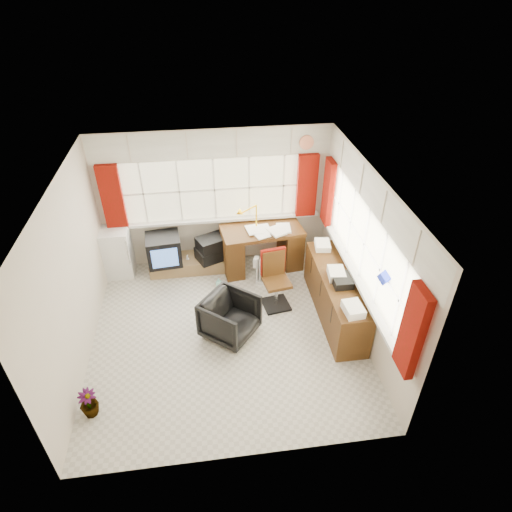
{
  "coord_description": "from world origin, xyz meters",
  "views": [
    {
      "loc": [
        -0.18,
        -4.7,
        4.73
      ],
      "look_at": [
        0.52,
        0.55,
        1.0
      ],
      "focal_mm": 30.0,
      "sensor_mm": 36.0,
      "label": 1
    }
  ],
  "objects_px": {
    "credenza": "(335,295)",
    "crt_tv": "(164,250)",
    "radiator": "(266,274)",
    "desk": "(262,246)",
    "mini_fridge": "(116,251)",
    "task_chair": "(275,276)",
    "tv_bench": "(189,263)",
    "desk_lamp": "(256,211)",
    "office_chair": "(230,317)"
  },
  "relations": [
    {
      "from": "desk",
      "to": "credenza",
      "type": "xyz_separation_m",
      "value": [
        0.96,
        -1.41,
        -0.07
      ]
    },
    {
      "from": "radiator",
      "to": "tv_bench",
      "type": "xyz_separation_m",
      "value": [
        -1.33,
        0.64,
        -0.09
      ]
    },
    {
      "from": "task_chair",
      "to": "mini_fridge",
      "type": "xyz_separation_m",
      "value": [
        -2.63,
        1.18,
        -0.07
      ]
    },
    {
      "from": "task_chair",
      "to": "credenza",
      "type": "bearing_deg",
      "value": -25.32
    },
    {
      "from": "desk",
      "to": "crt_tv",
      "type": "xyz_separation_m",
      "value": [
        -1.73,
        0.03,
        0.06
      ]
    },
    {
      "from": "desk_lamp",
      "to": "task_chair",
      "type": "distance_m",
      "value": 1.23
    },
    {
      "from": "task_chair",
      "to": "tv_bench",
      "type": "xyz_separation_m",
      "value": [
        -1.38,
        1.1,
        -0.4
      ]
    },
    {
      "from": "credenza",
      "to": "crt_tv",
      "type": "xyz_separation_m",
      "value": [
        -2.69,
        1.45,
        0.13
      ]
    },
    {
      "from": "task_chair",
      "to": "mini_fridge",
      "type": "bearing_deg",
      "value": 155.93
    },
    {
      "from": "crt_tv",
      "to": "mini_fridge",
      "type": "xyz_separation_m",
      "value": [
        -0.84,
        0.15,
        -0.06
      ]
    },
    {
      "from": "crt_tv",
      "to": "mini_fridge",
      "type": "distance_m",
      "value": 0.86
    },
    {
      "from": "desk",
      "to": "mini_fridge",
      "type": "xyz_separation_m",
      "value": [
        -2.57,
        0.18,
        0.0
      ]
    },
    {
      "from": "task_chair",
      "to": "office_chair",
      "type": "height_order",
      "value": "task_chair"
    },
    {
      "from": "radiator",
      "to": "tv_bench",
      "type": "bearing_deg",
      "value": 154.39
    },
    {
      "from": "desk",
      "to": "crt_tv",
      "type": "distance_m",
      "value": 1.73
    },
    {
      "from": "mini_fridge",
      "to": "radiator",
      "type": "bearing_deg",
      "value": -15.53
    },
    {
      "from": "radiator",
      "to": "credenza",
      "type": "relative_size",
      "value": 0.27
    },
    {
      "from": "mini_fridge",
      "to": "task_chair",
      "type": "bearing_deg",
      "value": -24.07
    },
    {
      "from": "office_chair",
      "to": "radiator",
      "type": "relative_size",
      "value": 1.37
    },
    {
      "from": "desk",
      "to": "crt_tv",
      "type": "relative_size",
      "value": 2.36
    },
    {
      "from": "office_chair",
      "to": "crt_tv",
      "type": "distance_m",
      "value": 1.97
    },
    {
      "from": "task_chair",
      "to": "tv_bench",
      "type": "distance_m",
      "value": 1.81
    },
    {
      "from": "task_chair",
      "to": "crt_tv",
      "type": "height_order",
      "value": "task_chair"
    },
    {
      "from": "mini_fridge",
      "to": "tv_bench",
      "type": "bearing_deg",
      "value": -3.65
    },
    {
      "from": "desk_lamp",
      "to": "tv_bench",
      "type": "relative_size",
      "value": 0.34
    },
    {
      "from": "radiator",
      "to": "desk",
      "type": "bearing_deg",
      "value": 90.58
    },
    {
      "from": "desk_lamp",
      "to": "office_chair",
      "type": "relative_size",
      "value": 0.65
    },
    {
      "from": "desk_lamp",
      "to": "desk",
      "type": "bearing_deg",
      "value": -35.01
    },
    {
      "from": "desk",
      "to": "desk_lamp",
      "type": "distance_m",
      "value": 0.7
    },
    {
      "from": "task_chair",
      "to": "mini_fridge",
      "type": "relative_size",
      "value": 1.1
    },
    {
      "from": "desk_lamp",
      "to": "crt_tv",
      "type": "bearing_deg",
      "value": -178.9
    },
    {
      "from": "office_chair",
      "to": "credenza",
      "type": "distance_m",
      "value": 1.69
    },
    {
      "from": "desk",
      "to": "task_chair",
      "type": "distance_m",
      "value": 1.0
    },
    {
      "from": "tv_bench",
      "to": "mini_fridge",
      "type": "relative_size",
      "value": 1.54
    },
    {
      "from": "office_chair",
      "to": "desk",
      "type": "bearing_deg",
      "value": 15.65
    },
    {
      "from": "radiator",
      "to": "mini_fridge",
      "type": "xyz_separation_m",
      "value": [
        -2.58,
        0.72,
        0.24
      ]
    },
    {
      "from": "mini_fridge",
      "to": "desk",
      "type": "bearing_deg",
      "value": -4.11
    },
    {
      "from": "credenza",
      "to": "desk_lamp",
      "type": "bearing_deg",
      "value": 125.31
    },
    {
      "from": "desk_lamp",
      "to": "office_chair",
      "type": "xyz_separation_m",
      "value": [
        -0.63,
        -1.71,
        -0.81
      ]
    },
    {
      "from": "task_chair",
      "to": "office_chair",
      "type": "xyz_separation_m",
      "value": [
        -0.78,
        -0.65,
        -0.19
      ]
    },
    {
      "from": "credenza",
      "to": "tv_bench",
      "type": "relative_size",
      "value": 1.43
    },
    {
      "from": "crt_tv",
      "to": "office_chair",
      "type": "bearing_deg",
      "value": -58.79
    },
    {
      "from": "desk",
      "to": "mini_fridge",
      "type": "relative_size",
      "value": 1.64
    },
    {
      "from": "desk",
      "to": "office_chair",
      "type": "height_order",
      "value": "desk"
    },
    {
      "from": "desk_lamp",
      "to": "crt_tv",
      "type": "distance_m",
      "value": 1.76
    },
    {
      "from": "desk",
      "to": "office_chair",
      "type": "bearing_deg",
      "value": -113.62
    },
    {
      "from": "credenza",
      "to": "desk",
      "type": "bearing_deg",
      "value": 124.03
    },
    {
      "from": "desk_lamp",
      "to": "task_chair",
      "type": "relative_size",
      "value": 0.48
    },
    {
      "from": "crt_tv",
      "to": "mini_fridge",
      "type": "bearing_deg",
      "value": 169.77
    },
    {
      "from": "credenza",
      "to": "mini_fridge",
      "type": "relative_size",
      "value": 2.21
    }
  ]
}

